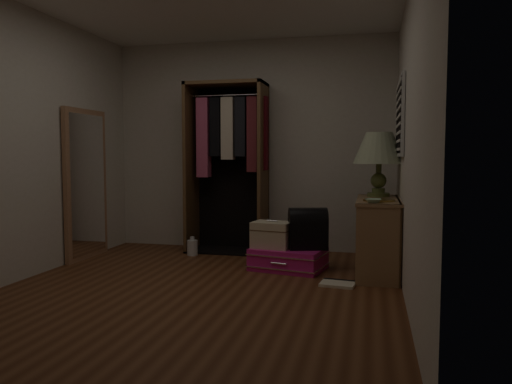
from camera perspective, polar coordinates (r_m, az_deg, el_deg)
ground at (r=4.50m, az=-6.60°, el=-11.05°), size 4.00×4.00×0.00m
room_walls at (r=4.37m, az=-5.64°, el=8.36°), size 3.52×4.02×2.60m
console_bookshelf at (r=5.19m, az=13.69°, el=-4.66°), size 0.42×1.12×0.75m
open_wardrobe at (r=6.10m, az=-3.14°, el=4.57°), size 0.99×0.50×2.05m
floor_mirror at (r=6.00m, az=-18.85°, el=0.84°), size 0.06×0.80×1.70m
pink_suitcase at (r=5.23m, az=3.71°, el=-7.59°), size 0.83×0.67×0.23m
train_case at (r=5.18m, az=1.85°, el=-4.88°), size 0.44×0.34×0.29m
black_bag at (r=5.15m, az=5.94°, el=-4.07°), size 0.44×0.34×0.42m
table_lamp at (r=5.36m, az=13.89°, el=4.72°), size 0.68×0.68×0.67m
brass_tray at (r=4.86m, az=13.86°, el=-0.90°), size 0.38×0.38×0.02m
ceramic_bowl at (r=4.67m, az=13.28°, el=-0.98°), size 0.17×0.17×0.04m
white_jug at (r=5.97m, az=-7.28°, el=-6.29°), size 0.13×0.13×0.22m
floor_book at (r=4.70m, az=9.38°, el=-10.26°), size 0.34×0.28×0.03m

